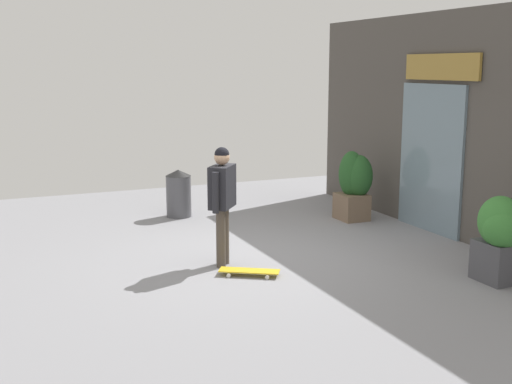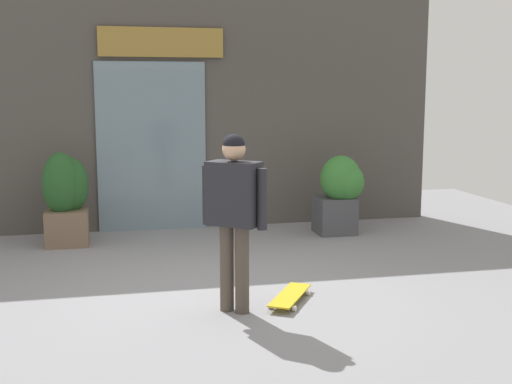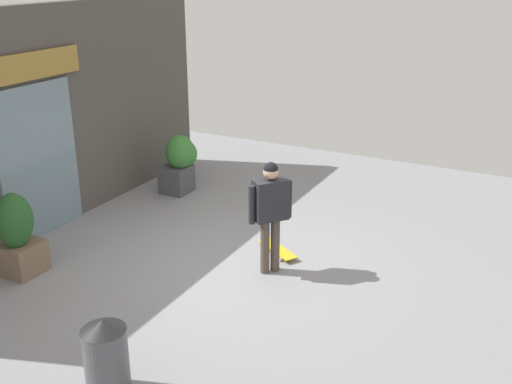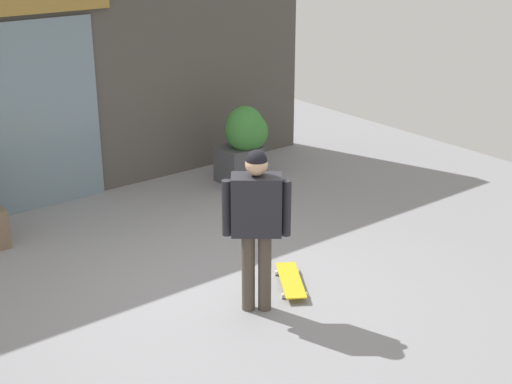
# 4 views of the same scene
# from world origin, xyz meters

# --- Properties ---
(ground_plane) EXTENTS (12.00, 12.00, 0.00)m
(ground_plane) POSITION_xyz_m (0.00, 0.00, 0.00)
(ground_plane) COLOR gray
(building_facade) EXTENTS (7.81, 0.31, 3.60)m
(building_facade) POSITION_xyz_m (-0.01, 3.43, 1.79)
(building_facade) COLOR #4C4742
(building_facade) RESTS_ON ground_plane
(skateboarder) EXTENTS (0.53, 0.50, 1.65)m
(skateboarder) POSITION_xyz_m (0.07, -0.57, 1.02)
(skateboarder) COLOR #4C4238
(skateboarder) RESTS_ON ground_plane
(skateboard) EXTENTS (0.61, 0.79, 0.08)m
(skateboard) POSITION_xyz_m (0.65, -0.42, 0.06)
(skateboard) COLOR gold
(skateboard) RESTS_ON ground_plane
(planter_box_right) EXTENTS (0.65, 0.62, 1.13)m
(planter_box_right) POSITION_xyz_m (2.19, 2.41, 0.66)
(planter_box_right) COLOR #47474C
(planter_box_right) RESTS_ON ground_plane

